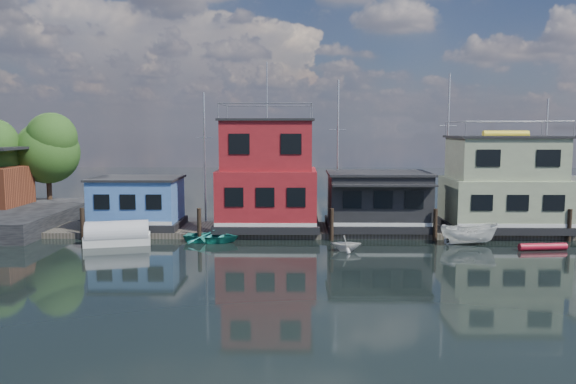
{
  "coord_description": "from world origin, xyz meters",
  "views": [
    {
      "loc": [
        -6.35,
        -28.32,
        7.62
      ],
      "look_at": [
        -7.0,
        12.0,
        3.0
      ],
      "focal_mm": 35.0,
      "sensor_mm": 36.0,
      "label": 1
    }
  ],
  "objects_px": {
    "houseboat_red": "(267,177)",
    "tarp_runabout": "(117,235)",
    "red_kayak": "(543,247)",
    "dinghy_white": "(346,243)",
    "houseboat_green": "(504,185)",
    "houseboat_blue": "(137,203)",
    "motorboat": "(469,234)",
    "dinghy_teal": "(212,237)",
    "houseboat_dark": "(378,200)"
  },
  "relations": [
    {
      "from": "houseboat_dark",
      "to": "tarp_runabout",
      "type": "relative_size",
      "value": 1.67
    },
    {
      "from": "houseboat_red",
      "to": "tarp_runabout",
      "type": "height_order",
      "value": "houseboat_red"
    },
    {
      "from": "houseboat_blue",
      "to": "houseboat_red",
      "type": "distance_m",
      "value": 9.69
    },
    {
      "from": "houseboat_red",
      "to": "tarp_runabout",
      "type": "bearing_deg",
      "value": -155.45
    },
    {
      "from": "houseboat_green",
      "to": "dinghy_white",
      "type": "distance_m",
      "value": 13.61
    },
    {
      "from": "houseboat_green",
      "to": "tarp_runabout",
      "type": "height_order",
      "value": "houseboat_green"
    },
    {
      "from": "tarp_runabout",
      "to": "motorboat",
      "type": "height_order",
      "value": "tarp_runabout"
    },
    {
      "from": "houseboat_blue",
      "to": "red_kayak",
      "type": "xyz_separation_m",
      "value": [
        27.04,
        -5.61,
        -1.98
      ]
    },
    {
      "from": "houseboat_green",
      "to": "motorboat",
      "type": "bearing_deg",
      "value": -132.0
    },
    {
      "from": "houseboat_green",
      "to": "dinghy_white",
      "type": "height_order",
      "value": "houseboat_green"
    },
    {
      "from": "red_kayak",
      "to": "houseboat_blue",
      "type": "bearing_deg",
      "value": 161.95
    },
    {
      "from": "houseboat_red",
      "to": "dinghy_teal",
      "type": "bearing_deg",
      "value": -135.74
    },
    {
      "from": "houseboat_green",
      "to": "motorboat",
      "type": "height_order",
      "value": "houseboat_green"
    },
    {
      "from": "dinghy_white",
      "to": "red_kayak",
      "type": "bearing_deg",
      "value": -87.56
    },
    {
      "from": "houseboat_green",
      "to": "dinghy_teal",
      "type": "xyz_separation_m",
      "value": [
        -20.56,
        -3.47,
        -3.17
      ]
    },
    {
      "from": "red_kayak",
      "to": "dinghy_white",
      "type": "bearing_deg",
      "value": 175.69
    },
    {
      "from": "red_kayak",
      "to": "dinghy_teal",
      "type": "bearing_deg",
      "value": 167.86
    },
    {
      "from": "houseboat_dark",
      "to": "houseboat_red",
      "type": "bearing_deg",
      "value": 179.86
    },
    {
      "from": "houseboat_red",
      "to": "dinghy_white",
      "type": "bearing_deg",
      "value": -49.36
    },
    {
      "from": "houseboat_blue",
      "to": "motorboat",
      "type": "height_order",
      "value": "houseboat_blue"
    },
    {
      "from": "dinghy_white",
      "to": "motorboat",
      "type": "distance_m",
      "value": 8.51
    },
    {
      "from": "dinghy_teal",
      "to": "motorboat",
      "type": "distance_m",
      "value": 17.0
    },
    {
      "from": "houseboat_red",
      "to": "dinghy_white",
      "type": "relative_size",
      "value": 6.25
    },
    {
      "from": "houseboat_red",
      "to": "red_kayak",
      "type": "distance_m",
      "value": 18.83
    },
    {
      "from": "houseboat_blue",
      "to": "tarp_runabout",
      "type": "distance_m",
      "value": 4.66
    },
    {
      "from": "houseboat_red",
      "to": "houseboat_green",
      "type": "distance_m",
      "value": 17.01
    },
    {
      "from": "dinghy_white",
      "to": "houseboat_red",
      "type": "bearing_deg",
      "value": 41.06
    },
    {
      "from": "tarp_runabout",
      "to": "houseboat_blue",
      "type": "bearing_deg",
      "value": 74.38
    },
    {
      "from": "houseboat_red",
      "to": "red_kayak",
      "type": "bearing_deg",
      "value": -17.75
    },
    {
      "from": "red_kayak",
      "to": "motorboat",
      "type": "relative_size",
      "value": 0.82
    },
    {
      "from": "tarp_runabout",
      "to": "houseboat_green",
      "type": "bearing_deg",
      "value": -4.83
    },
    {
      "from": "houseboat_blue",
      "to": "houseboat_red",
      "type": "height_order",
      "value": "houseboat_red"
    },
    {
      "from": "tarp_runabout",
      "to": "motorboat",
      "type": "relative_size",
      "value": 1.19
    },
    {
      "from": "tarp_runabout",
      "to": "motorboat",
      "type": "bearing_deg",
      "value": -13.13
    },
    {
      "from": "red_kayak",
      "to": "tarp_runabout",
      "type": "bearing_deg",
      "value": 171.09
    },
    {
      "from": "houseboat_green",
      "to": "tarp_runabout",
      "type": "xyz_separation_m",
      "value": [
        -26.61,
        -4.39,
        -2.92
      ]
    },
    {
      "from": "red_kayak",
      "to": "tarp_runabout",
      "type": "height_order",
      "value": "tarp_runabout"
    },
    {
      "from": "houseboat_red",
      "to": "motorboat",
      "type": "xyz_separation_m",
      "value": [
        13.44,
        -3.96,
        -3.38
      ]
    },
    {
      "from": "dinghy_teal",
      "to": "houseboat_dark",
      "type": "bearing_deg",
      "value": -64.88
    },
    {
      "from": "houseboat_red",
      "to": "dinghy_white",
      "type": "height_order",
      "value": "houseboat_red"
    },
    {
      "from": "tarp_runabout",
      "to": "houseboat_dark",
      "type": "bearing_deg",
      "value": -0.26
    },
    {
      "from": "houseboat_green",
      "to": "dinghy_teal",
      "type": "relative_size",
      "value": 2.27
    },
    {
      "from": "red_kayak",
      "to": "dinghy_white",
      "type": "xyz_separation_m",
      "value": [
        -12.35,
        -0.44,
        0.28
      ]
    },
    {
      "from": "houseboat_blue",
      "to": "houseboat_dark",
      "type": "xyz_separation_m",
      "value": [
        17.5,
        -0.02,
        0.21
      ]
    },
    {
      "from": "houseboat_dark",
      "to": "tarp_runabout",
      "type": "bearing_deg",
      "value": -166.06
    },
    {
      "from": "houseboat_green",
      "to": "tarp_runabout",
      "type": "distance_m",
      "value": 27.13
    },
    {
      "from": "houseboat_blue",
      "to": "dinghy_teal",
      "type": "height_order",
      "value": "houseboat_blue"
    },
    {
      "from": "houseboat_red",
      "to": "houseboat_blue",
      "type": "bearing_deg",
      "value": -180.0
    },
    {
      "from": "motorboat",
      "to": "dinghy_teal",
      "type": "bearing_deg",
      "value": 89.74
    },
    {
      "from": "houseboat_blue",
      "to": "tarp_runabout",
      "type": "xyz_separation_m",
      "value": [
        -0.11,
        -4.39,
        -1.58
      ]
    }
  ]
}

